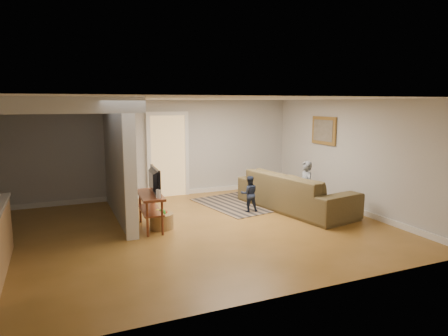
{
  "coord_description": "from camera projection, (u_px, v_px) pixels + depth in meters",
  "views": [
    {
      "loc": [
        -2.37,
        -7.05,
        2.42
      ],
      "look_at": [
        0.78,
        0.37,
        1.1
      ],
      "focal_mm": 32.0,
      "sensor_mm": 36.0,
      "label": 1
    }
  ],
  "objects": [
    {
      "name": "speaker_left",
      "position": [
        152.0,
        194.0,
        8.51
      ],
      "size": [
        0.1,
        0.1,
        1.01
      ],
      "primitive_type": "cube",
      "rotation": [
        0.0,
        0.0,
        -0.04
      ],
      "color": "black",
      "rests_on": "ground"
    },
    {
      "name": "tv_console",
      "position": [
        151.0,
        197.0,
        7.68
      ],
      "size": [
        0.48,
        1.12,
        0.95
      ],
      "rotation": [
        0.0,
        0.0,
        -0.06
      ],
      "color": "#5F2316",
      "rests_on": "ground"
    },
    {
      "name": "sofa",
      "position": [
        295.0,
        209.0,
        9.16
      ],
      "size": [
        1.66,
        3.07,
        0.85
      ],
      "primitive_type": "imported",
      "rotation": [
        0.0,
        0.0,
        1.76
      ],
      "color": "#403320",
      "rests_on": "ground"
    },
    {
      "name": "toddler",
      "position": [
        249.0,
        212.0,
        8.98
      ],
      "size": [
        0.46,
        0.4,
        0.82
      ],
      "primitive_type": "imported",
      "rotation": [
        0.0,
        0.0,
        2.89
      ],
      "color": "#1D273E",
      "rests_on": "ground"
    },
    {
      "name": "coffee_table",
      "position": [
        279.0,
        188.0,
        9.88
      ],
      "size": [
        1.27,
        1.0,
        0.66
      ],
      "rotation": [
        0.0,
        0.0,
        0.35
      ],
      "color": "#5F2316",
      "rests_on": "ground"
    },
    {
      "name": "speaker_right",
      "position": [
        128.0,
        194.0,
        8.52
      ],
      "size": [
        0.11,
        0.11,
        0.97
      ],
      "primitive_type": "cube",
      "rotation": [
        0.0,
        0.0,
        -0.19
      ],
      "color": "black",
      "rests_on": "ground"
    },
    {
      "name": "area_rug",
      "position": [
        260.0,
        200.0,
        10.01
      ],
      "size": [
        3.22,
        2.6,
        0.01
      ],
      "primitive_type": "cube",
      "rotation": [
        0.0,
        0.0,
        0.19
      ],
      "color": "black",
      "rests_on": "ground"
    },
    {
      "name": "toy_basket",
      "position": [
        162.0,
        220.0,
        7.74
      ],
      "size": [
        0.46,
        0.46,
        0.41
      ],
      "color": "#8B603C",
      "rests_on": "ground"
    },
    {
      "name": "ground",
      "position": [
        194.0,
        229.0,
        7.71
      ],
      "size": [
        7.5,
        7.5,
        0.0
      ],
      "primitive_type": "plane",
      "color": "brown",
      "rests_on": "ground"
    },
    {
      "name": "child",
      "position": [
        305.0,
        214.0,
        8.76
      ],
      "size": [
        0.34,
        0.47,
        1.18
      ],
      "primitive_type": "imported",
      "rotation": [
        0.0,
        0.0,
        -1.71
      ],
      "color": "slate",
      "rests_on": "ground"
    },
    {
      "name": "room_shell",
      "position": [
        132.0,
        155.0,
        7.45
      ],
      "size": [
        7.54,
        6.02,
        2.52
      ],
      "color": "#B6B2AE",
      "rests_on": "ground"
    }
  ]
}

